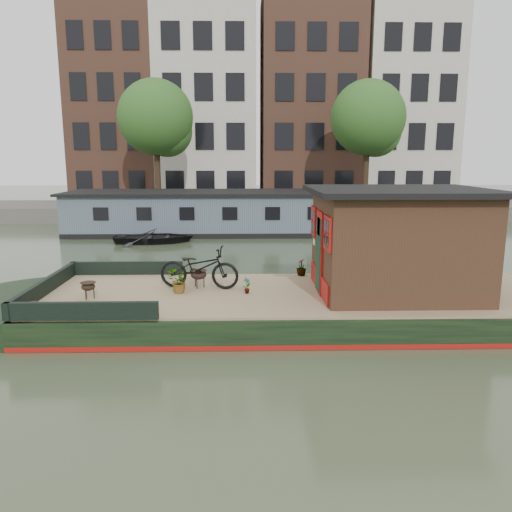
{
  "coord_description": "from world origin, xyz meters",
  "views": [
    {
      "loc": [
        -1.31,
        -11.28,
        3.74
      ],
      "look_at": [
        -1.04,
        0.5,
        1.42
      ],
      "focal_mm": 35.0,
      "sensor_mm": 36.0,
      "label": 1
    }
  ],
  "objects_px": {
    "brazier_rear": "(199,279)",
    "cabin": "(396,240)",
    "dinghy": "(154,234)",
    "potted_plant_a": "(247,285)",
    "brazier_front": "(88,291)",
    "bicycle": "(199,268)"
  },
  "relations": [
    {
      "from": "cabin",
      "to": "potted_plant_a",
      "type": "height_order",
      "value": "cabin"
    },
    {
      "from": "brazier_rear",
      "to": "dinghy",
      "type": "distance_m",
      "value": 10.95
    },
    {
      "from": "potted_plant_a",
      "to": "brazier_rear",
      "type": "relative_size",
      "value": 0.88
    },
    {
      "from": "dinghy",
      "to": "brazier_rear",
      "type": "bearing_deg",
      "value": -168.9
    },
    {
      "from": "potted_plant_a",
      "to": "cabin",
      "type": "bearing_deg",
      "value": 1.55
    },
    {
      "from": "potted_plant_a",
      "to": "brazier_front",
      "type": "relative_size",
      "value": 1.0
    },
    {
      "from": "cabin",
      "to": "brazier_rear",
      "type": "height_order",
      "value": "cabin"
    },
    {
      "from": "cabin",
      "to": "bicycle",
      "type": "bearing_deg",
      "value": 174.52
    },
    {
      "from": "brazier_rear",
      "to": "dinghy",
      "type": "relative_size",
      "value": 0.12
    },
    {
      "from": "dinghy",
      "to": "cabin",
      "type": "bearing_deg",
      "value": -150.08
    },
    {
      "from": "cabin",
      "to": "dinghy",
      "type": "xyz_separation_m",
      "value": [
        -7.57,
        11.02,
        -1.51
      ]
    },
    {
      "from": "brazier_front",
      "to": "dinghy",
      "type": "distance_m",
      "value": 11.51
    },
    {
      "from": "cabin",
      "to": "brazier_front",
      "type": "height_order",
      "value": "cabin"
    },
    {
      "from": "bicycle",
      "to": "brazier_rear",
      "type": "distance_m",
      "value": 0.29
    },
    {
      "from": "potted_plant_a",
      "to": "brazier_rear",
      "type": "bearing_deg",
      "value": 153.54
    },
    {
      "from": "brazier_rear",
      "to": "potted_plant_a",
      "type": "bearing_deg",
      "value": -26.46
    },
    {
      "from": "brazier_front",
      "to": "brazier_rear",
      "type": "relative_size",
      "value": 0.88
    },
    {
      "from": "bicycle",
      "to": "dinghy",
      "type": "distance_m",
      "value": 11.02
    },
    {
      "from": "cabin",
      "to": "brazier_front",
      "type": "relative_size",
      "value": 10.36
    },
    {
      "from": "brazier_rear",
      "to": "cabin",
      "type": "bearing_deg",
      "value": -6.01
    },
    {
      "from": "potted_plant_a",
      "to": "dinghy",
      "type": "height_order",
      "value": "potted_plant_a"
    },
    {
      "from": "potted_plant_a",
      "to": "dinghy",
      "type": "xyz_separation_m",
      "value": [
        -4.12,
        11.11,
        -0.48
      ]
    }
  ]
}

